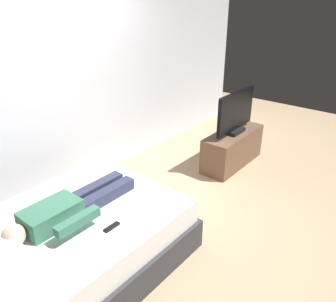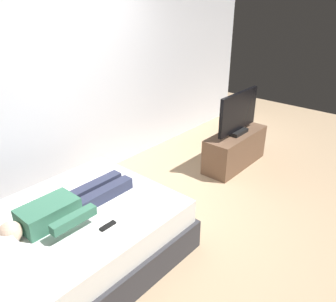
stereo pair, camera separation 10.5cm
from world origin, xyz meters
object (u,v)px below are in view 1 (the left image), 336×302
bed (70,246)px  person (66,210)px  tv (236,113)px  tv_stand (232,148)px  remote (112,227)px

bed → person: size_ratio=1.60×
tv → person: bearing=177.6°
tv_stand → person: bearing=177.6°
tv_stand → remote: bearing=-173.6°
person → tv_stand: (2.72, -0.11, -0.37)m
remote → tv: 2.60m
bed → remote: 0.50m
bed → tv: 2.80m
tv_stand → tv: tv is taller
tv → remote: bearing=-173.6°
tv → tv_stand: bearing=0.0°
person → tv_stand: 2.75m
bed → tv_stand: bearing=-1.7°
tv_stand → tv: size_ratio=1.25×
bed → tv_stand: size_ratio=1.84×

